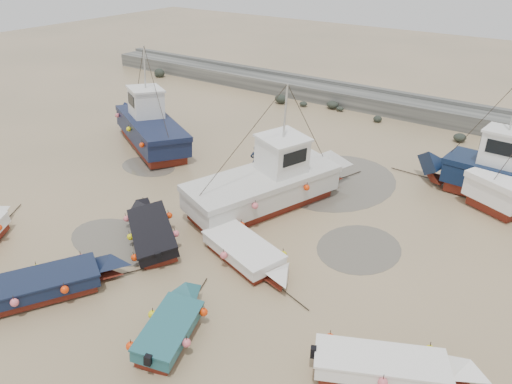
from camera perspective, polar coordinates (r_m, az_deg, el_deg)
ground at (r=22.12m, az=-4.24°, el=-6.25°), size 120.00×120.00×0.00m
seawall at (r=39.71m, az=16.45°, el=9.21°), size 60.00×4.92×1.50m
puddle_a at (r=23.29m, az=-15.51°, el=-5.40°), size 5.05×5.05×0.01m
puddle_b at (r=22.41m, az=11.68°, el=-6.32°), size 3.56×3.56×0.01m
puddle_c at (r=30.29m, az=-12.20°, el=2.89°), size 3.52×3.52×0.01m
puddle_d at (r=28.17m, az=9.09°, el=1.27°), size 6.42×6.42×0.01m
dinghy_1 at (r=20.67m, az=-22.53°, el=-9.46°), size 4.11×6.23×1.43m
dinghy_2 at (r=17.61m, az=-9.60°, el=-14.49°), size 2.48×5.02×1.43m
dinghy_3 at (r=16.52m, az=15.40°, el=-18.80°), size 6.00×3.44×1.43m
dinghy_4 at (r=22.83m, az=-11.73°, el=-4.06°), size 5.78×4.58×1.43m
dinghy_5 at (r=20.69m, az=-0.85°, el=-6.97°), size 5.96×3.09×1.43m
cabin_boat_0 at (r=33.10m, az=-12.30°, el=7.45°), size 10.21×6.48×6.22m
cabin_boat_1 at (r=24.83m, az=1.86°, el=1.26°), size 5.48×10.99×6.22m
cabin_boat_2 at (r=28.35m, az=26.54°, el=1.73°), size 10.19×3.32×6.22m
person at (r=28.42m, az=0.02°, el=1.87°), size 0.80×0.76×1.85m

